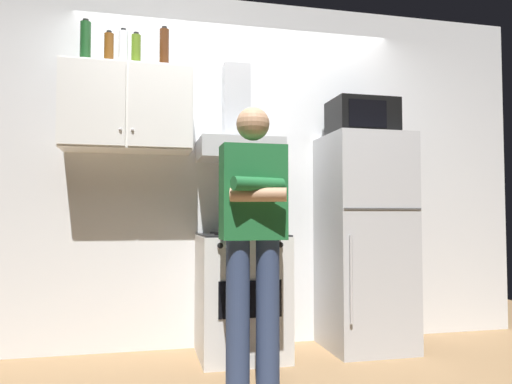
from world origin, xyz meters
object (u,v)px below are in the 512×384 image
object	(u,v)px
stove_oven	(241,295)
bottle_olive_oil	(136,52)
bottle_beer_brown	(109,49)
bottle_wine_green	(85,43)
person_standing	(253,231)
cooking_pot	(263,226)
upper_cabinet	(128,109)
bottle_rum_dark	(164,49)
bottle_vodka_clear	(123,49)
refrigerator	(364,241)
range_hood	(238,134)
microwave	(362,118)

from	to	relation	value
stove_oven	bottle_olive_oil	distance (m)	1.91
bottle_beer_brown	bottle_wine_green	bearing A→B (deg)	167.29
person_standing	cooking_pot	size ratio (longest dim) A/B	5.73
stove_oven	bottle_wine_green	size ratio (longest dim) A/B	2.65
stove_oven	upper_cabinet	bearing A→B (deg)	171.10
bottle_wine_green	bottle_olive_oil	bearing A→B (deg)	3.14
upper_cabinet	bottle_rum_dark	world-z (taller)	bottle_rum_dark
cooking_pot	person_standing	bearing A→B (deg)	-110.30
bottle_rum_dark	bottle_vodka_clear	distance (m)	0.29
refrigerator	bottle_olive_oil	distance (m)	2.19
stove_oven	bottle_rum_dark	xyz separation A→B (m)	(-0.55, 0.13, 1.77)
person_standing	bottle_rum_dark	world-z (taller)	bottle_rum_dark
upper_cabinet	range_hood	xyz separation A→B (m)	(0.80, 0.00, -0.15)
refrigerator	bottle_wine_green	size ratio (longest dim) A/B	4.85
person_standing	bottle_vodka_clear	bearing A→B (deg)	136.58
cooking_pot	bottle_beer_brown	xyz separation A→B (m)	(-1.06, 0.23, 1.24)
cooking_pot	stove_oven	bearing A→B (deg)	137.51
stove_oven	bottle_olive_oil	xyz separation A→B (m)	(-0.75, 0.17, 1.75)
bottle_wine_green	cooking_pot	bearing A→B (deg)	-12.36
bottle_rum_dark	bottle_wine_green	distance (m)	0.55
person_standing	bottle_beer_brown	distance (m)	1.70
range_hood	bottle_wine_green	bearing A→B (deg)	178.81
bottle_rum_dark	person_standing	bearing A→B (deg)	-55.75
cooking_pot	bottle_olive_oil	distance (m)	1.56
bottle_wine_green	bottle_vodka_clear	bearing A→B (deg)	-2.37
microwave	bottle_vodka_clear	distance (m)	1.84
bottle_vodka_clear	bottle_olive_oil	bearing A→B (deg)	18.49
stove_oven	cooking_pot	world-z (taller)	cooking_pot
microwave	bottle_vodka_clear	size ratio (longest dim) A/B	1.70
person_standing	bottle_rum_dark	size ratio (longest dim) A/B	5.18
refrigerator	bottle_olive_oil	size ratio (longest dim) A/B	5.86
stove_oven	bottle_beer_brown	world-z (taller)	bottle_beer_brown
range_hood	bottle_vodka_clear	bearing A→B (deg)	179.18
stove_oven	bottle_vodka_clear	xyz separation A→B (m)	(-0.84, 0.14, 1.75)
range_hood	bottle_olive_oil	size ratio (longest dim) A/B	2.75
bottle_olive_oil	microwave	bearing A→B (deg)	-5.03
stove_oven	bottle_olive_oil	world-z (taller)	bottle_olive_oil
range_hood	cooking_pot	bearing A→B (deg)	-62.12
microwave	range_hood	bearing A→B (deg)	173.54
upper_cabinet	bottle_vodka_clear	world-z (taller)	bottle_vodka_clear
bottle_beer_brown	bottle_vodka_clear	size ratio (longest dim) A/B	0.88
person_standing	bottle_wine_green	distance (m)	1.84
microwave	bottle_rum_dark	xyz separation A→B (m)	(-1.50, 0.11, 0.46)
range_hood	microwave	bearing A→B (deg)	-6.46
range_hood	microwave	world-z (taller)	range_hood
bottle_olive_oil	bottle_wine_green	distance (m)	0.35
bottle_beer_brown	stove_oven	bearing A→B (deg)	-6.89
cooking_pot	bottle_vodka_clear	size ratio (longest dim) A/B	1.02
person_standing	bottle_wine_green	bearing A→B (deg)	144.15
range_hood	cooking_pot	distance (m)	0.73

